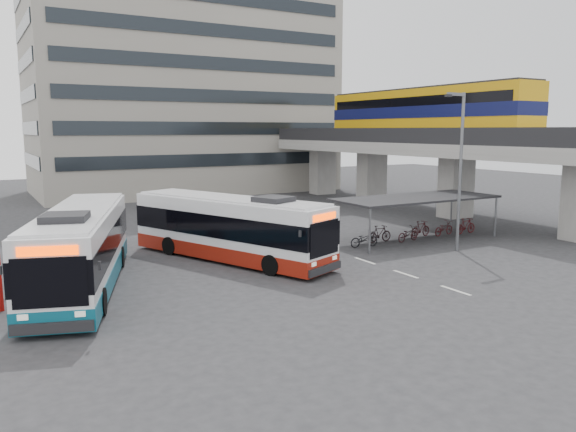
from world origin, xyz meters
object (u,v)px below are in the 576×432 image
lamp_post (459,162)px  bus_teal (81,249)px  pedestrian (280,251)px  bus_main (230,229)px

lamp_post → bus_teal: bearing=168.0°
pedestrian → bus_teal: bearing=87.9°
bus_main → bus_teal: (-7.34, -1.70, 0.06)m
pedestrian → bus_main: bearing=32.0°
bus_main → bus_teal: 7.54m
bus_main → bus_teal: size_ratio=0.95×
lamp_post → pedestrian: bearing=167.2°
pedestrian → lamp_post: bearing=-93.8°
bus_teal → lamp_post: bearing=11.0°
bus_main → pedestrian: bus_main is taller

